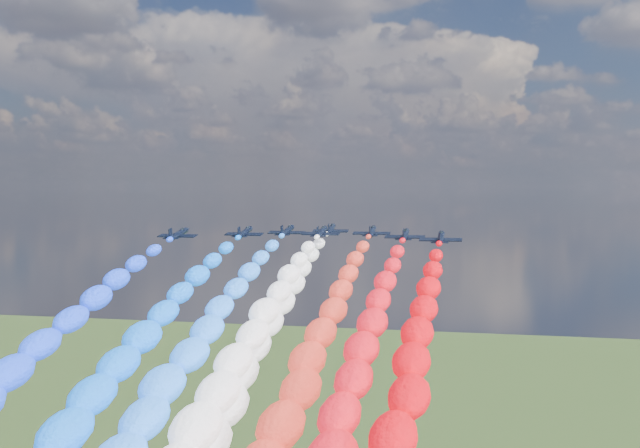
# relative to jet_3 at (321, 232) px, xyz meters

# --- Properties ---
(jet_0) EXTENTS (8.59, 11.53, 4.29)m
(jet_0) POSITION_rel_jet_3_xyz_m (-27.60, -14.09, 0.00)
(jet_0) COLOR black
(trail_0) EXTENTS (7.06, 109.11, 39.54)m
(trail_0) POSITION_rel_jet_3_xyz_m (-27.60, -69.70, -17.05)
(trail_0) COLOR #1941FF
(jet_1) EXTENTS (8.20, 11.25, 4.29)m
(jet_1) POSITION_rel_jet_3_xyz_m (-15.90, -5.32, 0.00)
(jet_1) COLOR black
(trail_1) EXTENTS (7.06, 109.11, 39.54)m
(trail_1) POSITION_rel_jet_3_xyz_m (-15.90, -60.93, -17.05)
(trail_1) COLOR blue
(jet_2) EXTENTS (8.60, 11.54, 4.29)m
(jet_2) POSITION_rel_jet_3_xyz_m (-8.49, 2.61, 0.00)
(jet_2) COLOR black
(trail_2) EXTENTS (7.06, 109.11, 39.54)m
(trail_2) POSITION_rel_jet_3_xyz_m (-8.49, -53.00, -17.05)
(trail_2) COLOR #2776FF
(jet_3) EXTENTS (8.34, 11.35, 4.29)m
(jet_3) POSITION_rel_jet_3_xyz_m (0.00, 0.00, 0.00)
(jet_3) COLOR black
(trail_3) EXTENTS (7.06, 109.11, 39.54)m
(trail_3) POSITION_rel_jet_3_xyz_m (0.00, -55.61, -17.05)
(trail_3) COLOR white
(jet_4) EXTENTS (8.92, 11.76, 4.29)m
(jet_4) POSITION_rel_jet_3_xyz_m (-0.20, 11.19, 0.00)
(jet_4) COLOR black
(trail_4) EXTENTS (7.06, 109.11, 39.54)m
(trail_4) POSITION_rel_jet_3_xyz_m (-0.20, -44.42, -17.05)
(trail_4) COLOR silver
(jet_5) EXTENTS (8.68, 11.59, 4.29)m
(jet_5) POSITION_rel_jet_3_xyz_m (10.58, 3.70, 0.00)
(jet_5) COLOR black
(trail_5) EXTENTS (7.06, 109.11, 39.54)m
(trail_5) POSITION_rel_jet_3_xyz_m (10.58, -51.91, -17.05)
(trail_5) COLOR red
(jet_6) EXTENTS (8.50, 11.46, 4.29)m
(jet_6) POSITION_rel_jet_3_xyz_m (19.17, -7.22, 0.00)
(jet_6) COLOR black
(trail_6) EXTENTS (7.06, 109.11, 39.54)m
(trail_6) POSITION_rel_jet_3_xyz_m (19.17, -62.83, -17.05)
(trail_6) COLOR red
(jet_7) EXTENTS (8.39, 11.39, 4.29)m
(jet_7) POSITION_rel_jet_3_xyz_m (26.93, -14.44, 0.00)
(jet_7) COLOR black
(trail_7) EXTENTS (7.06, 109.11, 39.54)m
(trail_7) POSITION_rel_jet_3_xyz_m (26.93, -70.06, -17.05)
(trail_7) COLOR red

